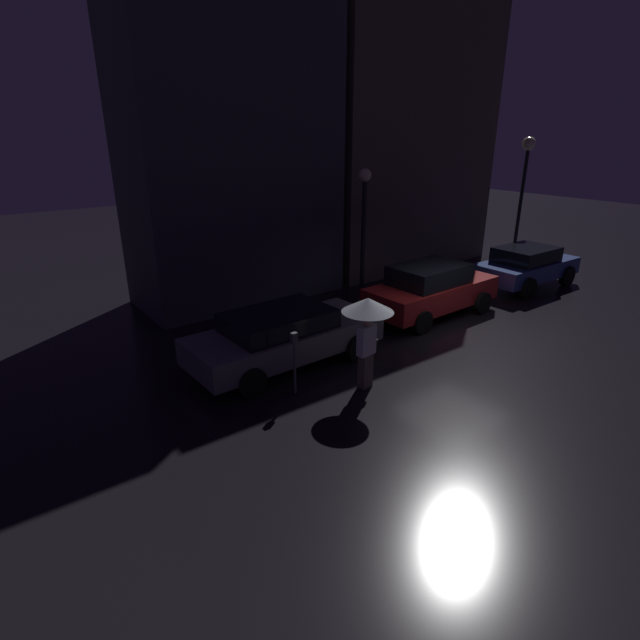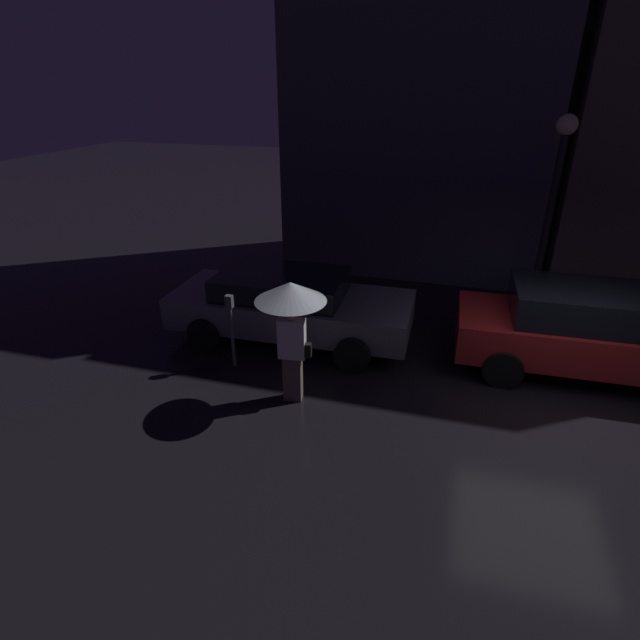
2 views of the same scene
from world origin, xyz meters
The scene contains 7 objects.
ground_plane centered at (0.00, 0.00, 0.00)m, with size 60.00×60.00×0.00m, color black.
building_facade_left centered at (-3.08, 6.50, 4.99)m, with size 6.28×3.00×9.98m.
parked_car_grey centered at (-4.74, 1.29, 0.71)m, with size 4.61×2.00×1.32m.
parked_car_red centered at (0.46, 1.47, 0.79)m, with size 4.23×1.89×1.53m.
pedestrian_with_umbrella centered at (-3.99, -0.69, 1.60)m, with size 1.06×1.06×1.99m.
parking_meter centered at (-5.33, -0.01, 0.83)m, with size 0.12×0.10×1.35m.
street_lamp_near centered at (-0.07, 3.88, 2.73)m, with size 0.39×0.39×4.04m.
Camera 2 is at (-1.73, -6.95, 4.61)m, focal length 28.00 mm.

